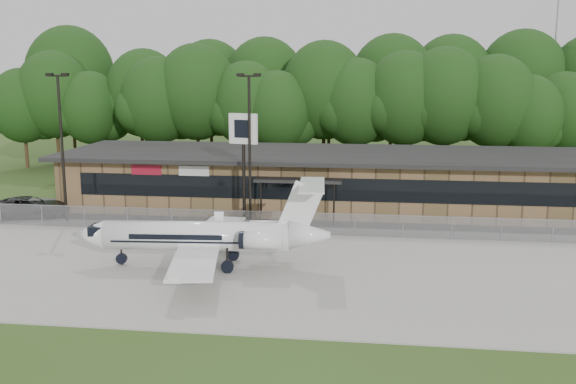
# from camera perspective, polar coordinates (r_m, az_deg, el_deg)

# --- Properties ---
(ground) EXTENTS (160.00, 160.00, 0.00)m
(ground) POSITION_cam_1_polar(r_m,az_deg,el_deg) (26.92, 0.69, -12.10)
(ground) COLOR #374B1B
(ground) RESTS_ON ground
(apron) EXTENTS (64.00, 18.00, 0.08)m
(apron) POSITION_cam_1_polar(r_m,az_deg,el_deg) (34.37, 2.26, -6.85)
(apron) COLOR #9E9B93
(apron) RESTS_ON ground
(parking_lot) EXTENTS (50.00, 9.00, 0.06)m
(parking_lot) POSITION_cam_1_polar(r_m,az_deg,el_deg) (45.43, 3.57, -2.45)
(parking_lot) COLOR #383835
(parking_lot) RESTS_ON ground
(terminal) EXTENTS (41.00, 11.65, 4.30)m
(terminal) POSITION_cam_1_polar(r_m,az_deg,el_deg) (49.34, 3.95, 1.16)
(terminal) COLOR olive
(terminal) RESTS_ON ground
(fence) EXTENTS (46.00, 0.04, 1.52)m
(fence) POSITION_cam_1_polar(r_m,az_deg,el_deg) (40.89, 3.16, -2.89)
(fence) COLOR gray
(fence) RESTS_ON ground
(treeline) EXTENTS (72.00, 12.00, 15.00)m
(treeline) POSITION_cam_1_polar(r_m,az_deg,el_deg) (66.74, 4.98, 8.29)
(treeline) COLOR #1A3711
(treeline) RESTS_ON ground
(radio_mast) EXTENTS (0.20, 0.20, 25.00)m
(radio_mast) POSITION_cam_1_polar(r_m,az_deg,el_deg) (75.11, 22.64, 11.61)
(radio_mast) COLOR gray
(radio_mast) RESTS_ON ground
(light_pole_left) EXTENTS (1.55, 0.30, 10.23)m
(light_pole_left) POSITION_cam_1_polar(r_m,az_deg,el_deg) (46.33, -19.49, 4.67)
(light_pole_left) COLOR black
(light_pole_left) RESTS_ON ground
(light_pole_mid) EXTENTS (1.55, 0.30, 10.23)m
(light_pole_mid) POSITION_cam_1_polar(r_m,az_deg,el_deg) (42.10, -3.44, 4.70)
(light_pole_mid) COLOR black
(light_pole_mid) RESTS_ON ground
(business_jet) EXTENTS (14.09, 12.56, 4.74)m
(business_jet) POSITION_cam_1_polar(r_m,az_deg,el_deg) (34.49, -7.27, -4.00)
(business_jet) COLOR white
(business_jet) RESTS_ON ground
(suv) EXTENTS (6.03, 4.03, 1.54)m
(suv) POSITION_cam_1_polar(r_m,az_deg,el_deg) (49.41, -22.04, -1.27)
(suv) COLOR #333335
(suv) RESTS_ON ground
(pole_sign) EXTENTS (1.99, 0.73, 7.63)m
(pole_sign) POSITION_cam_1_polar(r_m,az_deg,el_deg) (42.50, -3.99, 4.57)
(pole_sign) COLOR black
(pole_sign) RESTS_ON ground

